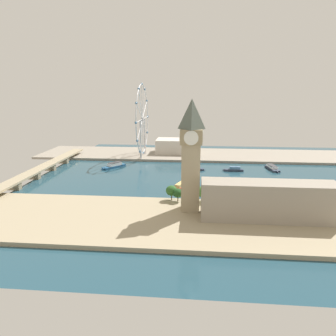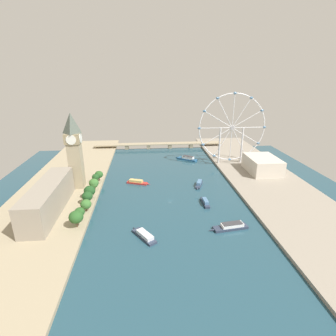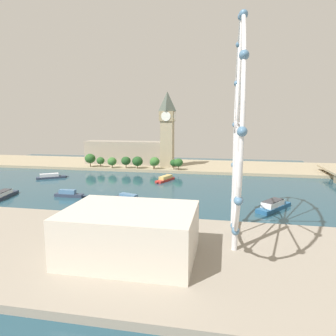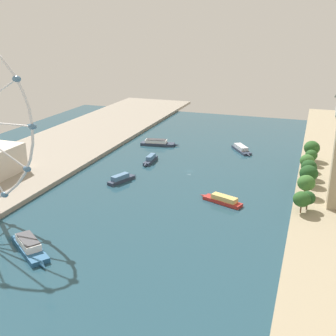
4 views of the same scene
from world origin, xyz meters
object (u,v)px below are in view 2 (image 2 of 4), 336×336
object	(u,v)px
tour_boat_2	(144,235)
tour_boat_4	(205,202)
clock_tower	(74,150)
tour_boat_0	(187,158)
riverside_hall	(262,165)
river_bridge	(159,144)
tour_boat_1	(199,184)
tour_boat_5	(231,226)
ferris_wheel	(232,128)
tour_boat_3	(137,182)
parliament_block	(49,198)

from	to	relation	value
tour_boat_2	tour_boat_4	bearing A→B (deg)	-82.55
clock_tower	tour_boat_4	size ratio (longest dim) A/B	3.31
tour_boat_0	clock_tower	bearing A→B (deg)	70.06
riverside_hall	tour_boat_2	size ratio (longest dim) A/B	1.80
tour_boat_4	river_bridge	bearing A→B (deg)	7.12
tour_boat_4	tour_boat_2	bearing A→B (deg)	128.87
tour_boat_1	tour_boat_5	xyz separation A→B (m)	(8.71, -92.83, 0.01)
clock_tower	river_bridge	bearing A→B (deg)	59.11
river_bridge	tour_boat_4	xyz separation A→B (m)	(34.57, -217.22, -4.52)
ferris_wheel	tour_boat_4	size ratio (longest dim) A/B	3.91
ferris_wheel	tour_boat_1	xyz separation A→B (m)	(-59.16, -72.35, -50.90)
tour_boat_3	tour_boat_5	xyz separation A→B (m)	(81.79, -105.34, 0.15)
ferris_wheel	tour_boat_1	size ratio (longest dim) A/B	3.96
tour_boat_5	tour_boat_4	bearing A→B (deg)	-84.28
parliament_block	tour_boat_0	size ratio (longest dim) A/B	2.88
river_bridge	clock_tower	bearing A→B (deg)	-120.89
tour_boat_5	river_bridge	bearing A→B (deg)	-88.35
tour_boat_3	tour_boat_4	xyz separation A→B (m)	(70.11, -58.51, 0.11)
tour_boat_1	tour_boat_4	world-z (taller)	tour_boat_4
tour_boat_4	tour_boat_5	distance (m)	48.27
riverside_hall	river_bridge	size ratio (longest dim) A/B	0.23
clock_tower	tour_boat_2	bearing A→B (deg)	-53.77
tour_boat_0	tour_boat_4	world-z (taller)	tour_boat_0
tour_boat_3	riverside_hall	bearing A→B (deg)	26.96
tour_boat_3	parliament_block	bearing A→B (deg)	-119.83
tour_boat_4	tour_boat_5	world-z (taller)	tour_boat_4
tour_boat_3	tour_boat_4	distance (m)	91.32
riverside_hall	tour_boat_5	xyz separation A→B (m)	(-81.17, -124.11, -10.65)
ferris_wheel	tour_boat_2	distance (m)	217.74
tour_boat_1	tour_boat_4	size ratio (longest dim) A/B	0.99
parliament_block	tour_boat_0	bearing A→B (deg)	44.71
ferris_wheel	tour_boat_2	size ratio (longest dim) A/B	3.49
tour_boat_0	tour_boat_3	xyz separation A→B (m)	(-74.48, -86.22, -0.49)
river_bridge	tour_boat_2	world-z (taller)	river_bridge
clock_tower	ferris_wheel	size ratio (longest dim) A/B	0.85
tour_boat_2	parliament_block	bearing A→B (deg)	29.02
riverside_hall	tour_boat_2	distance (m)	202.63
riverside_hall	tour_boat_1	xyz separation A→B (m)	(-89.88, -31.28, -10.66)
tour_boat_0	tour_boat_2	bearing A→B (deg)	106.97
ferris_wheel	tour_boat_3	world-z (taller)	ferris_wheel
parliament_block	river_bridge	distance (m)	252.44
parliament_block	riverside_hall	size ratio (longest dim) A/B	1.85
parliament_block	river_bridge	size ratio (longest dim) A/B	0.42
parliament_block	tour_boat_4	distance (m)	150.19
tour_boat_3	tour_boat_5	bearing A→B (deg)	-31.78
clock_tower	tour_boat_3	distance (m)	80.08
parliament_block	tour_boat_1	world-z (taller)	parliament_block
river_bridge	tour_boat_1	xyz separation A→B (m)	(37.53, -171.22, -4.49)
clock_tower	tour_boat_4	xyz separation A→B (m)	(135.85, -47.89, -44.37)
clock_tower	tour_boat_4	world-z (taller)	clock_tower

